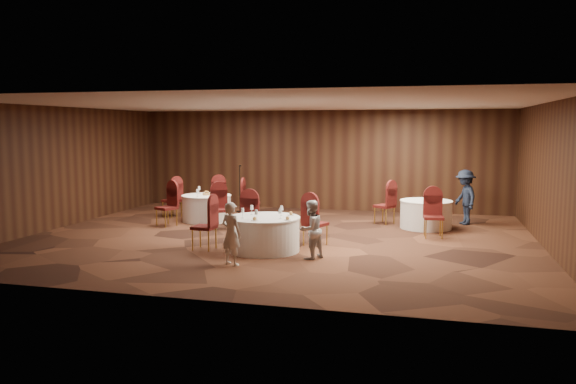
% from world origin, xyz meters
% --- Properties ---
extents(ground, '(12.00, 12.00, 0.00)m').
position_xyz_m(ground, '(0.00, 0.00, 0.00)').
color(ground, black).
rests_on(ground, ground).
extents(room_shell, '(12.00, 12.00, 12.00)m').
position_xyz_m(room_shell, '(0.00, 0.00, 1.96)').
color(room_shell, silver).
rests_on(room_shell, ground).
extents(table_main, '(1.56, 1.56, 0.74)m').
position_xyz_m(table_main, '(0.09, -1.43, 0.38)').
color(table_main, white).
rests_on(table_main, ground).
extents(table_left, '(1.40, 1.40, 0.74)m').
position_xyz_m(table_left, '(-2.63, 1.91, 0.38)').
color(table_left, white).
rests_on(table_left, ground).
extents(table_right, '(1.36, 1.36, 0.74)m').
position_xyz_m(table_right, '(3.43, 2.27, 0.38)').
color(table_right, white).
rests_on(table_right, ground).
extents(chairs_main, '(2.87, 1.90, 1.00)m').
position_xyz_m(chairs_main, '(-0.25, -0.81, 0.50)').
color(chairs_main, '#380D0B').
rests_on(chairs_main, ground).
extents(chairs_left, '(3.11, 3.07, 1.00)m').
position_xyz_m(chairs_left, '(-2.65, 1.93, 0.50)').
color(chairs_left, '#380D0B').
rests_on(chairs_left, ground).
extents(chairs_right, '(1.96, 2.32, 1.00)m').
position_xyz_m(chairs_right, '(2.96, 1.87, 0.50)').
color(chairs_right, '#380D0B').
rests_on(chairs_right, ground).
extents(tabletop_main, '(1.11, 1.04, 0.22)m').
position_xyz_m(tabletop_main, '(0.24, -1.54, 0.84)').
color(tabletop_main, silver).
rests_on(tabletop_main, table_main).
extents(tabletop_left, '(0.85, 0.80, 0.22)m').
position_xyz_m(tabletop_left, '(-2.63, 1.90, 0.82)').
color(tabletop_left, silver).
rests_on(tabletop_left, table_left).
extents(tabletop_right, '(0.08, 0.08, 0.22)m').
position_xyz_m(tabletop_right, '(3.64, 1.98, 0.90)').
color(tabletop_right, silver).
rests_on(tabletop_right, table_right).
extents(mic_stand, '(0.24, 0.24, 1.48)m').
position_xyz_m(mic_stand, '(-2.28, 3.73, 0.42)').
color(mic_stand, black).
rests_on(mic_stand, ground).
extents(woman_a, '(0.53, 0.44, 1.23)m').
position_xyz_m(woman_a, '(-0.15, -2.79, 0.62)').
color(woman_a, silver).
rests_on(woman_a, ground).
extents(woman_b, '(0.69, 0.74, 1.20)m').
position_xyz_m(woman_b, '(1.22, -1.90, 0.60)').
color(woman_b, '#B5B6BB').
rests_on(woman_b, ground).
extents(man_c, '(0.88, 1.11, 1.51)m').
position_xyz_m(man_c, '(4.44, 3.13, 0.75)').
color(man_c, black).
rests_on(man_c, ground).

